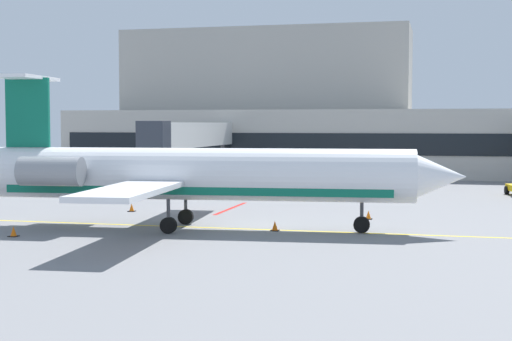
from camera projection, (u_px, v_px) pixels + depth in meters
ground at (250, 229)px, 43.54m from camera, size 120.00×120.00×0.11m
terminal_building at (298, 116)px, 91.91m from camera, size 59.00×16.52×17.55m
jet_bridge_east at (191, 135)px, 73.22m from camera, size 2.40×23.00×6.19m
regional_jet at (188, 174)px, 42.82m from camera, size 30.13×21.88×8.73m
pushback_tractor at (311, 179)px, 68.14m from camera, size 3.73×2.29×2.18m
safety_cone_alpha at (14, 232)px, 40.11m from camera, size 0.47×0.47×0.55m
safety_cone_bravo at (275, 226)px, 42.27m from camera, size 0.47×0.47×0.55m
safety_cone_charlie at (368, 215)px, 47.35m from camera, size 0.47×0.47×0.55m
safety_cone_delta at (132, 208)px, 51.51m from camera, size 0.47×0.47×0.55m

